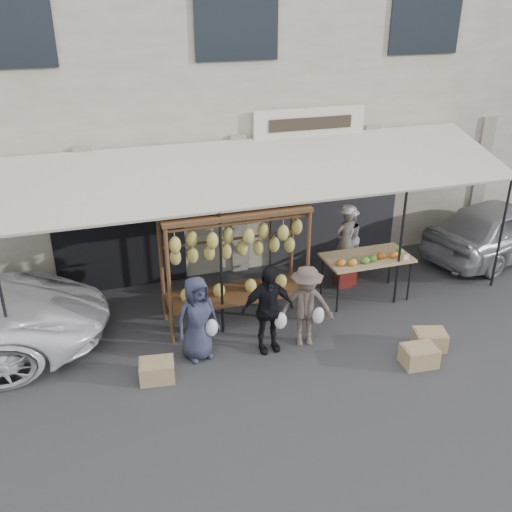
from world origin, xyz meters
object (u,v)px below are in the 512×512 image
(produce_table, at_px, (368,259))
(customer_mid, at_px, (267,309))
(vendor_left, at_px, (346,240))
(sedan, at_px, (501,228))
(crate_near_b, at_px, (430,340))
(crate_far, at_px, (157,370))
(crate_near_a, at_px, (419,356))
(vendor_right, at_px, (349,238))
(customer_left, at_px, (197,318))
(customer_right, at_px, (306,306))
(banana_rack, at_px, (235,244))

(produce_table, relative_size, customer_mid, 1.09)
(vendor_left, relative_size, sedan, 0.33)
(vendor_left, distance_m, crate_near_b, 2.71)
(crate_near_b, distance_m, crate_far, 4.64)
(crate_near_a, height_order, sedan, sedan)
(vendor_right, distance_m, crate_far, 4.86)
(vendor_right, distance_m, customer_left, 3.92)
(vendor_left, distance_m, crate_far, 4.71)
(crate_near_b, bearing_deg, customer_mid, 162.95)
(crate_near_a, bearing_deg, crate_far, 167.53)
(customer_mid, xyz_separation_m, crate_near_a, (2.23, -1.19, -0.62))
(customer_left, height_order, customer_mid, customer_mid)
(vendor_right, xyz_separation_m, customer_left, (-3.54, -1.66, -0.29))
(customer_right, relative_size, sedan, 0.37)
(vendor_left, height_order, vendor_right, vendor_left)
(crate_near_a, bearing_deg, sedan, 37.88)
(vendor_left, bearing_deg, vendor_right, -146.38)
(customer_left, bearing_deg, crate_near_b, -27.22)
(produce_table, relative_size, crate_near_a, 3.08)
(produce_table, xyz_separation_m, customer_right, (-1.76, -1.12, -0.13))
(produce_table, relative_size, customer_left, 1.15)
(customer_mid, bearing_deg, produce_table, 22.08)
(produce_table, height_order, crate_near_a, produce_table)
(crate_near_b, bearing_deg, customer_left, 165.87)
(customer_right, bearing_deg, customer_mid, -170.27)
(produce_table, distance_m, crate_far, 4.63)
(customer_mid, bearing_deg, crate_near_b, -18.94)
(crate_near_b, xyz_separation_m, sedan, (3.64, 2.81, 0.51))
(sedan, bearing_deg, crate_near_a, 113.17)
(customer_left, xyz_separation_m, customer_right, (1.84, -0.18, 0.00))
(vendor_left, xyz_separation_m, vendor_right, (0.13, 0.11, -0.01))
(vendor_left, xyz_separation_m, crate_near_a, (-0.02, -2.89, -0.88))
(vendor_right, height_order, customer_mid, vendor_right)
(vendor_right, bearing_deg, customer_mid, 25.04)
(vendor_left, distance_m, customer_mid, 2.84)
(banana_rack, relative_size, customer_left, 1.76)
(vendor_left, height_order, customer_mid, vendor_left)
(banana_rack, height_order, crate_near_a, banana_rack)
(customer_right, height_order, sedan, customer_right)
(crate_far, bearing_deg, customer_right, 5.01)
(banana_rack, distance_m, crate_near_b, 3.74)
(produce_table, distance_m, vendor_right, 0.75)
(customer_left, distance_m, crate_near_b, 4.00)
(banana_rack, height_order, vendor_left, banana_rack)
(banana_rack, bearing_deg, customer_mid, -76.13)
(vendor_right, height_order, crate_far, vendor_right)
(vendor_right, xyz_separation_m, crate_near_b, (0.30, -2.63, -0.87))
(crate_near_b, bearing_deg, sedan, 37.65)
(crate_near_a, distance_m, crate_near_b, 0.57)
(banana_rack, height_order, customer_right, banana_rack)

